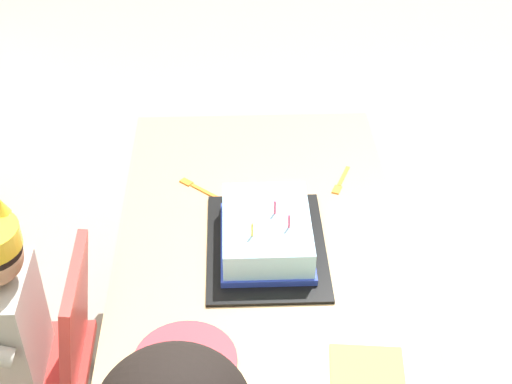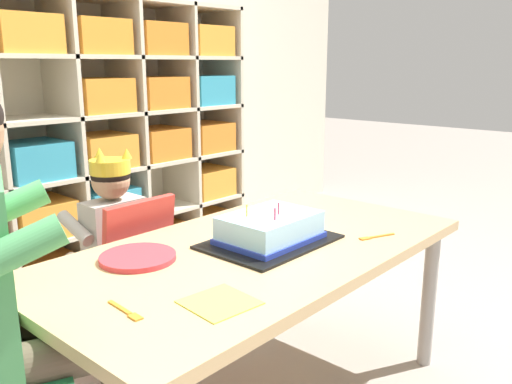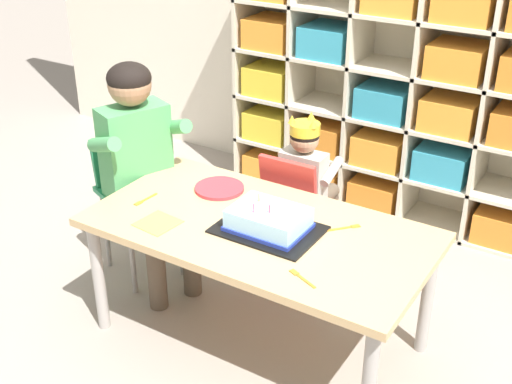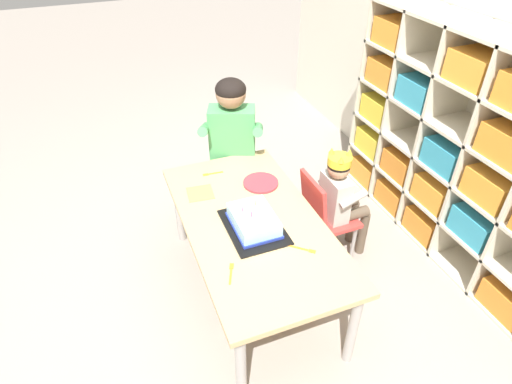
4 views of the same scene
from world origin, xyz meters
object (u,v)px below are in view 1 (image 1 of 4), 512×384
(classroom_chair_blue, at_px, (49,357))
(paper_plate_stack, at_px, (185,362))
(activity_table, at_px, (262,278))
(fork_at_table_front_edge, at_px, (341,182))
(birthday_cake_on_tray, at_px, (266,235))
(fork_by_napkin, at_px, (199,188))

(classroom_chair_blue, relative_size, paper_plate_stack, 3.02)
(activity_table, distance_m, fork_at_table_front_edge, 0.39)
(birthday_cake_on_tray, height_order, paper_plate_stack, birthday_cake_on_tray)
(classroom_chair_blue, distance_m, fork_by_napkin, 0.57)
(birthday_cake_on_tray, height_order, fork_by_napkin, birthday_cake_on_tray)
(paper_plate_stack, height_order, fork_by_napkin, paper_plate_stack)
(classroom_chair_blue, height_order, fork_by_napkin, classroom_chair_blue)
(birthday_cake_on_tray, distance_m, fork_by_napkin, 0.30)
(classroom_chair_blue, distance_m, fork_at_table_front_edge, 0.87)
(classroom_chair_blue, bearing_deg, birthday_cake_on_tray, 106.56)
(fork_at_table_front_edge, bearing_deg, classroom_chair_blue, 142.78)
(paper_plate_stack, bearing_deg, fork_by_napkin, -1.12)
(activity_table, height_order, birthday_cake_on_tray, birthday_cake_on_tray)
(activity_table, distance_m, classroom_chair_blue, 0.54)
(fork_by_napkin, bearing_deg, paper_plate_stack, -49.72)
(fork_at_table_front_edge, xyz_separation_m, fork_by_napkin, (-0.02, 0.38, 0.00))
(classroom_chair_blue, xyz_separation_m, birthday_cake_on_tray, (0.16, -0.52, 0.23))
(activity_table, height_order, paper_plate_stack, paper_plate_stack)
(activity_table, height_order, fork_by_napkin, fork_by_napkin)
(activity_table, relative_size, fork_at_table_front_edge, 10.63)
(activity_table, distance_m, paper_plate_stack, 0.35)
(birthday_cake_on_tray, relative_size, paper_plate_stack, 1.86)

